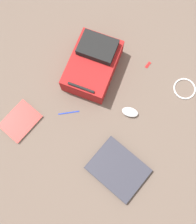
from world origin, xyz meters
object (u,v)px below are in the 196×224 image
computer_mouse (130,112)px  usb_stick (148,65)px  backpack (93,64)px  book_red (21,121)px  laptop (118,169)px  pen_black (69,113)px  cable_coil (185,89)px

computer_mouse → usb_stick: 0.37m
backpack → usb_stick: 0.38m
book_red → laptop: bearing=178.9°
backpack → usb_stick: bearing=-150.4°
usb_stick → book_red: bearing=50.1°
pen_black → usb_stick: 0.63m
usb_stick → computer_mouse: bearing=93.1°
laptop → usb_stick: bearing=-82.4°
backpack → pen_black: bearing=87.6°
laptop → cable_coil: (-0.19, -0.67, -0.01)m
cable_coil → usb_stick: cable_coil is taller
book_red → backpack: bearing=-117.1°
computer_mouse → pen_black: size_ratio=0.78×
pen_black → usb_stick: size_ratio=2.75×
book_red → pen_black: book_red is taller
laptop → usb_stick: 0.73m
book_red → computer_mouse: computer_mouse is taller
book_red → computer_mouse: (-0.62, -0.35, 0.01)m
pen_black → usb_stick: (-0.34, -0.53, -0.00)m
computer_mouse → usb_stick: size_ratio=2.13×
book_red → cable_coil: book_red is taller
pen_black → usb_stick: same height
usb_stick → pen_black: bearing=57.2°
laptop → book_red: size_ratio=1.45×
computer_mouse → cable_coil: bearing=130.7°
backpack → book_red: (0.27, 0.53, -0.07)m
laptop → cable_coil: laptop is taller
computer_mouse → cable_coil: computer_mouse is taller
book_red → cable_coil: (-0.89, -0.66, -0.00)m
laptop → computer_mouse: computer_mouse is taller
cable_coil → usb_stick: (0.29, -0.06, -0.00)m
cable_coil → computer_mouse: bearing=48.9°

